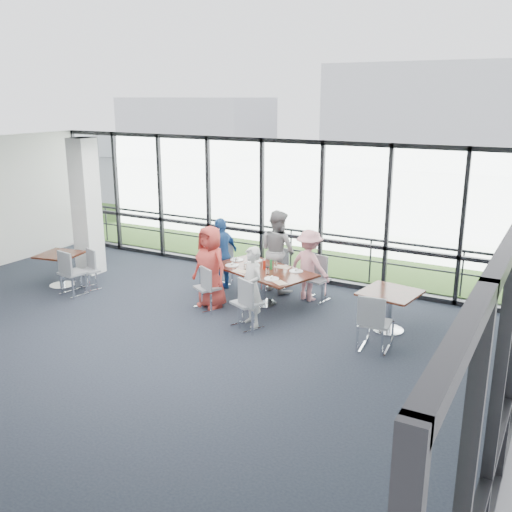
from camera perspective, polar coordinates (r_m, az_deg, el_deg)
The scene contains 39 objects.
floor at distance 9.97m, azimuth -13.58°, elevation -9.17°, with size 12.00×10.00×0.02m, color #1D202B.
ceiling at distance 9.13m, azimuth -14.88°, elevation 9.46°, with size 12.00×10.00×0.04m, color silver.
curtain_wall_back at distance 13.38m, azimuth 0.59°, elevation 4.90°, with size 12.00×0.10×3.20m, color white.
structural_column at distance 13.98m, azimuth -16.60°, elevation 4.71°, with size 0.50×0.50×3.20m, color white.
apron at distance 18.17m, azimuth 8.20°, elevation 2.41°, with size 80.00×70.00×0.02m, color gray.
grass_strip at distance 16.36m, azimuth 5.64°, elevation 1.12°, with size 80.00×5.00×0.01m, color #3B5825.
hangar_aux at distance 42.28m, azimuth -5.96°, elevation 12.78°, with size 10.00×6.00×4.00m, color silver.
guard_rail at distance 14.14m, azimuth 1.75°, elevation 0.91°, with size 0.06×0.06×12.00m, color #2D2D33.
main_table at distance 11.50m, azimuth 0.73°, elevation -1.86°, with size 2.33×1.73×0.75m.
side_table_left at distance 13.35m, azimuth -19.02°, elevation -0.27°, with size 0.99×0.99×0.75m.
side_table_right at distance 10.48m, azimuth 13.25°, elevation -4.03°, with size 1.08×1.08×0.75m.
diner_near_left at distance 11.38m, azimuth -4.59°, elevation -1.09°, with size 0.81×0.53×1.67m, color #BB3830.
diner_near_right at distance 10.44m, azimuth -0.41°, elevation -3.07°, with size 0.55×0.40×1.50m, color silver.
diner_far_left at distance 12.30m, azimuth 2.19°, elevation 0.52°, with size 0.87×0.53×1.78m, color gray.
diner_far_right at distance 11.80m, azimuth 5.35°, elevation -0.93°, with size 0.96×0.50×1.49m, color pink.
diner_end at distance 12.41m, azimuth -3.45°, elevation 0.21°, with size 0.94×0.51×1.60m, color #224F92.
chair_main_nl at distance 11.37m, azimuth -4.89°, elevation -3.18°, with size 0.43×0.43×0.89m, color gray, non-canonical shape.
chair_main_nr at distance 10.41m, azimuth -0.90°, elevation -4.72°, with size 0.47×0.47×0.95m, color gray, non-canonical shape.
chair_main_fl at distance 12.60m, azimuth 2.32°, elevation -1.32°, with size 0.41×0.41×0.85m, color gray, non-canonical shape.
chair_main_fr at distance 11.85m, azimuth 6.10°, elevation -2.36°, with size 0.44×0.44×0.90m, color gray, non-canonical shape.
chair_main_end at distance 12.74m, azimuth -4.01°, elevation -0.91°, with size 0.46×0.46×0.95m, color gray, non-canonical shape.
chair_spare_la at distance 12.74m, azimuth -17.86°, elevation -1.61°, with size 0.47×0.47×0.97m, color gray, non-canonical shape.
chair_spare_lb at distance 12.99m, azimuth -16.45°, elevation -1.46°, with size 0.41×0.41×0.84m, color gray, non-canonical shape.
chair_spare_r at distance 9.72m, azimuth 11.89°, elevation -6.57°, with size 0.47×0.47×0.97m, color gray, non-canonical shape.
plate_nl at distance 11.71m, azimuth -2.42°, elevation -0.94°, with size 0.28×0.28×0.01m, color white.
plate_nr at distance 10.85m, azimuth 1.57°, elevation -2.29°, with size 0.28×0.28×0.01m, color white.
plate_fl at distance 12.05m, azimuth -0.02°, elevation -0.44°, with size 0.28×0.28×0.01m, color white.
plate_fr at distance 11.36m, azimuth 4.03°, elevation -1.51°, with size 0.28×0.28×0.01m, color white.
plate_end at distance 12.10m, azimuth -1.92°, elevation -0.38°, with size 0.28×0.28×0.01m, color white.
tumbler_a at distance 11.45m, azimuth -1.06°, elevation -1.02°, with size 0.07×0.07×0.13m, color white.
tumbler_b at distance 11.12m, azimuth 1.15°, elevation -1.51°, with size 0.07×0.07×0.14m, color white.
tumbler_c at distance 11.60m, azimuth 1.97°, elevation -0.80°, with size 0.06×0.06×0.13m, color white.
tumbler_d at distance 11.83m, azimuth -2.14°, elevation -0.48°, with size 0.07×0.07×0.13m, color white.
menu_a at distance 11.34m, azimuth -1.54°, elevation -1.52°, with size 0.30×0.21×0.00m, color silver.
menu_b at distance 10.65m, azimuth 2.42°, elevation -2.69°, with size 0.27×0.19×0.00m, color silver.
menu_c at distance 11.62m, azimuth 2.68°, elevation -1.10°, with size 0.32×0.22×0.00m, color silver.
condiment_caddy at distance 11.53m, azimuth 1.04°, elevation -1.14°, with size 0.10×0.07×0.04m, color black.
ketchup_bottle at distance 11.44m, azimuth 0.83°, elevation -0.91°, with size 0.06×0.06×0.18m, color #AB2010.
green_bottle at distance 11.44m, azimuth 1.51°, elevation -0.86°, with size 0.05×0.05×0.20m, color #1B762F.
Camera 1 is at (6.32, -6.52, 4.11)m, focal length 40.00 mm.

